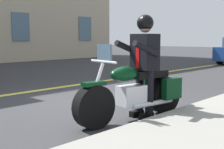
{
  "coord_description": "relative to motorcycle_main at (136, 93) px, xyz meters",
  "views": [
    {
      "loc": [
        4.28,
        4.67,
        1.35
      ],
      "look_at": [
        0.67,
        1.26,
        0.75
      ],
      "focal_mm": 48.37,
      "sensor_mm": 36.0,
      "label": 1
    }
  ],
  "objects": [
    {
      "name": "ground_plane",
      "position": [
        -0.43,
        -1.57,
        -0.45
      ],
      "size": [
        80.0,
        80.0,
        0.0
      ],
      "primitive_type": "plane",
      "color": "#333335"
    },
    {
      "name": "lane_center_stripe",
      "position": [
        -0.43,
        -3.57,
        -0.45
      ],
      "size": [
        60.0,
        0.16,
        0.01
      ],
      "primitive_type": "cube",
      "color": "#E5DB4C",
      "rests_on": "ground_plane"
    },
    {
      "name": "motorcycle_main",
      "position": [
        0.0,
        0.0,
        0.0
      ],
      "size": [
        2.22,
        0.79,
        1.26
      ],
      "color": "black",
      "rests_on": "ground_plane"
    },
    {
      "name": "rider_main",
      "position": [
        -0.19,
        0.02,
        0.58
      ],
      "size": [
        0.67,
        0.61,
        1.74
      ],
      "color": "black",
      "rests_on": "ground_plane"
    }
  ]
}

